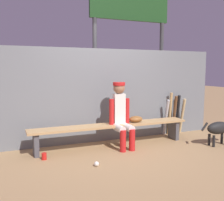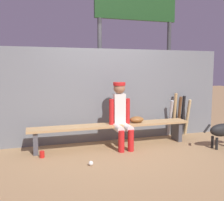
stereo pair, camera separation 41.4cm
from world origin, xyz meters
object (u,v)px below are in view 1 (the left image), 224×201
bat_wood_natural (182,116)px  dog (221,128)px  baseball (97,164)px  cup_on_bench (118,121)px  scoreboard (132,17)px  bat_aluminum_black (178,114)px  bat_aluminum_silver (166,117)px  dugout_bench (112,128)px  bat_wood_tan (170,114)px  baseball_glove (136,119)px  bat_wood_dark (174,115)px  cup_on_ground (44,156)px  player_seated (121,113)px

bat_wood_natural → dog: (0.11, -1.04, -0.07)m
baseball → cup_on_bench: bearing=49.3°
baseball → scoreboard: 3.84m
bat_aluminum_black → scoreboard: scoreboard is taller
bat_aluminum_silver → bat_aluminum_black: (0.33, 0.02, 0.04)m
dugout_bench → bat_aluminum_silver: (1.42, 0.32, 0.06)m
bat_wood_tan → dog: size_ratio=1.12×
baseball_glove → bat_wood_tan: (1.05, 0.36, -0.02)m
bat_wood_dark → cup_on_ground: bearing=-168.5°
bat_aluminum_black → player_seated: bearing=-164.5°
bat_aluminum_silver → baseball: size_ratio=11.00×
player_seated → baseball_glove: player_seated is taller
bat_aluminum_silver → bat_wood_natural: same height
bat_aluminum_silver → bat_aluminum_black: bat_aluminum_black is taller
baseball_glove → bat_aluminum_silver: 0.98m
baseball_glove → bat_wood_natural: (1.36, 0.33, -0.09)m
dugout_bench → scoreboard: size_ratio=0.81×
bat_wood_natural → baseball: size_ratio=10.97×
player_seated → bat_wood_natural: size_ratio=1.50×
bat_wood_tan → bat_wood_natural: size_ratio=1.16×
bat_wood_tan → baseball: bat_wood_tan is taller
baseball_glove → dog: (1.47, -0.71, -0.15)m
cup_on_bench → dog: size_ratio=0.13×
baseball_glove → bat_aluminum_black: bat_aluminum_black is taller
player_seated → bat_wood_dark: player_seated is taller
dugout_bench → baseball: size_ratio=41.80×
bat_aluminum_silver → baseball: bat_aluminum_silver is taller
baseball_glove → bat_aluminum_black: 1.29m
player_seated → bat_wood_natural: bearing=14.2°
bat_wood_natural → cup_on_ground: bat_wood_natural is taller
bat_wood_natural → cup_on_bench: size_ratio=7.38×
dugout_bench → bat_aluminum_silver: 1.46m
baseball_glove → baseball: bearing=-142.1°
dugout_bench → bat_wood_dark: size_ratio=3.53×
bat_aluminum_silver → bat_wood_tan: size_ratio=0.86×
cup_on_ground → baseball_glove: bearing=8.4°
cup_on_bench → bat_aluminum_black: bearing=12.6°
dugout_bench → bat_wood_tan: bearing=13.1°
bat_wood_dark → bat_wood_tan: bearing=164.2°
cup_on_ground → baseball: bearing=-40.9°
player_seated → bat_aluminum_silver: size_ratio=1.50×
dugout_bench → baseball_glove: size_ratio=11.05×
bat_aluminum_silver → cup_on_ground: size_ratio=7.40×
bat_aluminum_silver → bat_aluminum_black: bearing=3.6°
dugout_bench → baseball_glove: (0.50, 0.00, 0.14)m
dugout_bench → player_seated: 0.35m
player_seated → bat_wood_tan: (1.41, 0.46, -0.18)m
bat_wood_natural → dog: size_ratio=0.96×
baseball_glove → bat_wood_natural: 1.41m
dugout_bench → dog: 2.10m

